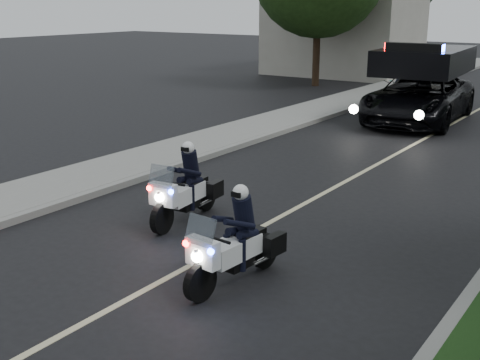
# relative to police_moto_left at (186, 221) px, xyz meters

# --- Properties ---
(ground) EXTENTS (120.00, 120.00, 0.00)m
(ground) POSITION_rel_police_moto_left_xyz_m (1.42, -0.97, 0.00)
(ground) COLOR black
(ground) RESTS_ON ground
(curb_left) EXTENTS (0.20, 60.00, 0.15)m
(curb_left) POSITION_rel_police_moto_left_xyz_m (-2.68, 9.03, 0.07)
(curb_left) COLOR gray
(curb_left) RESTS_ON ground
(sidewalk_left) EXTENTS (2.00, 60.00, 0.16)m
(sidewalk_left) POSITION_rel_police_moto_left_xyz_m (-3.78, 9.03, 0.08)
(sidewalk_left) COLOR gray
(sidewalk_left) RESTS_ON ground
(building_far) EXTENTS (8.00, 6.00, 7.00)m
(building_far) POSITION_rel_police_moto_left_xyz_m (-8.58, 25.03, 3.50)
(building_far) COLOR #A8A396
(building_far) RESTS_ON ground
(lane_marking) EXTENTS (0.12, 50.00, 0.01)m
(lane_marking) POSITION_rel_police_moto_left_xyz_m (1.42, 9.03, 0.00)
(lane_marking) COLOR #BFB78C
(lane_marking) RESTS_ON ground
(police_moto_left) EXTENTS (0.84, 1.92, 1.58)m
(police_moto_left) POSITION_rel_police_moto_left_xyz_m (0.00, 0.00, 0.00)
(police_moto_left) COLOR white
(police_moto_left) RESTS_ON ground
(police_moto_right) EXTENTS (0.80, 1.88, 1.55)m
(police_moto_right) POSITION_rel_police_moto_left_xyz_m (2.38, -1.70, 0.00)
(police_moto_right) COLOR silver
(police_moto_right) RESTS_ON ground
(police_suv) EXTENTS (3.35, 6.45, 3.04)m
(police_suv) POSITION_rel_police_moto_left_xyz_m (0.25, 12.75, 0.00)
(police_suv) COLOR black
(police_suv) RESTS_ON ground
(bicycle) EXTENTS (0.84, 1.92, 0.97)m
(bicycle) POSITION_rel_police_moto_left_xyz_m (-1.81, 16.61, 0.00)
(bicycle) COLOR black
(bicycle) RESTS_ON ground
(cyclist) EXTENTS (0.71, 0.50, 1.90)m
(cyclist) POSITION_rel_police_moto_left_xyz_m (-1.81, 16.61, 0.00)
(cyclist) COLOR black
(cyclist) RESTS_ON ground
(tree_left_near) EXTENTS (7.18, 7.18, 11.00)m
(tree_left_near) POSITION_rel_police_moto_left_xyz_m (-7.36, 19.33, 0.00)
(tree_left_near) COLOR #224416
(tree_left_near) RESTS_ON ground
(tree_left_far) EXTENTS (9.08, 9.08, 12.47)m
(tree_left_far) POSITION_rel_police_moto_left_xyz_m (-8.06, 29.44, 0.00)
(tree_left_far) COLOR black
(tree_left_far) RESTS_ON ground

